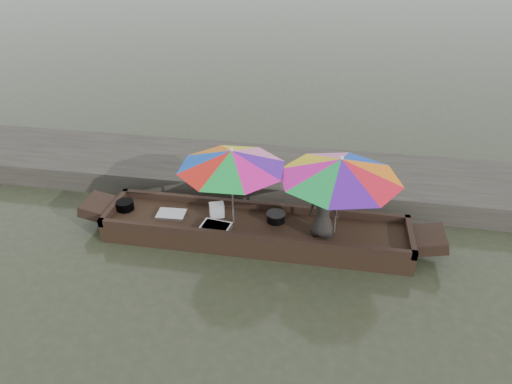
% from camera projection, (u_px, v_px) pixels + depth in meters
% --- Properties ---
extents(water, '(80.00, 80.00, 0.00)m').
position_uv_depth(water, '(255.00, 239.00, 8.79)').
color(water, '#2A3220').
rests_on(water, ground).
extents(dock, '(22.00, 2.20, 0.50)m').
position_uv_depth(dock, '(272.00, 175.00, 10.53)').
color(dock, '#2D2B26').
rests_on(dock, ground).
extents(boat_hull, '(5.76, 1.20, 0.35)m').
position_uv_depth(boat_hull, '(255.00, 232.00, 8.70)').
color(boat_hull, black).
rests_on(boat_hull, water).
extents(cooking_pot, '(0.34, 0.34, 0.18)m').
position_uv_depth(cooking_pot, '(125.00, 205.00, 9.02)').
color(cooking_pot, black).
rests_on(cooking_pot, boat_hull).
extents(tray_crayfish, '(0.59, 0.45, 0.09)m').
position_uv_depth(tray_crayfish, '(216.00, 227.00, 8.45)').
color(tray_crayfish, silver).
rests_on(tray_crayfish, boat_hull).
extents(tray_scallop, '(0.56, 0.41, 0.06)m').
position_uv_depth(tray_scallop, '(171.00, 214.00, 8.85)').
color(tray_scallop, silver).
rests_on(tray_scallop, boat_hull).
extents(charcoal_grill, '(0.35, 0.35, 0.16)m').
position_uv_depth(charcoal_grill, '(276.00, 218.00, 8.66)').
color(charcoal_grill, black).
rests_on(charcoal_grill, boat_hull).
extents(supply_bag, '(0.34, 0.31, 0.26)m').
position_uv_depth(supply_bag, '(217.00, 210.00, 8.80)').
color(supply_bag, silver).
rests_on(supply_bag, boat_hull).
extents(vendor, '(0.56, 0.38, 1.11)m').
position_uv_depth(vendor, '(324.00, 210.00, 8.03)').
color(vendor, black).
rests_on(vendor, boat_hull).
extents(umbrella_bow, '(2.54, 2.54, 1.55)m').
position_uv_depth(umbrella_bow, '(232.00, 187.00, 8.28)').
color(umbrella_bow, '#4E14A5').
rests_on(umbrella_bow, boat_hull).
extents(umbrella_stern, '(2.45, 2.45, 1.55)m').
position_uv_depth(umbrella_stern, '(338.00, 196.00, 8.00)').
color(umbrella_stern, orange).
rests_on(umbrella_stern, boat_hull).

